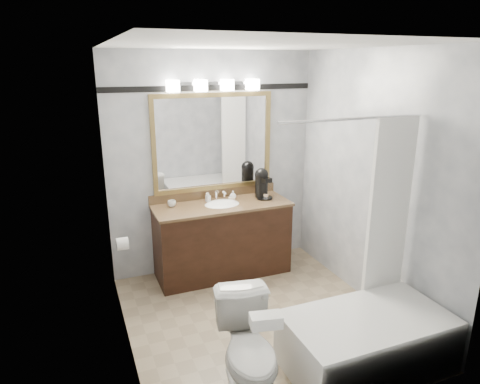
# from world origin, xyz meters

# --- Properties ---
(room) EXTENTS (2.42, 2.62, 2.52)m
(room) POSITION_xyz_m (0.00, 0.00, 1.25)
(room) COLOR gray
(room) RESTS_ON ground
(vanity) EXTENTS (1.53, 0.58, 0.97)m
(vanity) POSITION_xyz_m (0.00, 1.02, 0.44)
(vanity) COLOR black
(vanity) RESTS_ON ground
(mirror) EXTENTS (1.40, 0.04, 1.10)m
(mirror) POSITION_xyz_m (0.00, 1.28, 1.50)
(mirror) COLOR olive
(mirror) RESTS_ON room
(vanity_light_bar) EXTENTS (1.02, 0.14, 0.12)m
(vanity_light_bar) POSITION_xyz_m (0.00, 1.23, 2.13)
(vanity_light_bar) COLOR silver
(vanity_light_bar) RESTS_ON room
(accent_stripe) EXTENTS (2.40, 0.01, 0.06)m
(accent_stripe) POSITION_xyz_m (0.00, 1.29, 2.10)
(accent_stripe) COLOR black
(accent_stripe) RESTS_ON room
(bathtub) EXTENTS (1.30, 0.75, 1.96)m
(bathtub) POSITION_xyz_m (0.55, -0.90, 0.28)
(bathtub) COLOR white
(bathtub) RESTS_ON ground
(tp_roll) EXTENTS (0.11, 0.12, 0.12)m
(tp_roll) POSITION_xyz_m (-1.14, 0.66, 0.70)
(tp_roll) COLOR white
(tp_roll) RESTS_ON room
(toilet) EXTENTS (0.54, 0.79, 0.74)m
(toilet) POSITION_xyz_m (-0.47, -0.86, 0.37)
(toilet) COLOR white
(toilet) RESTS_ON ground
(tissue_box) EXTENTS (0.22, 0.15, 0.08)m
(tissue_box) POSITION_xyz_m (-0.47, -1.12, 0.79)
(tissue_box) COLOR white
(tissue_box) RESTS_ON toilet
(coffee_maker) EXTENTS (0.19, 0.23, 0.35)m
(coffee_maker) POSITION_xyz_m (0.51, 1.07, 1.03)
(coffee_maker) COLOR black
(coffee_maker) RESTS_ON vanity
(cup_left) EXTENTS (0.10, 0.10, 0.07)m
(cup_left) POSITION_xyz_m (-0.54, 1.14, 0.88)
(cup_left) COLOR white
(cup_left) RESTS_ON vanity
(soap_bottle_a) EXTENTS (0.06, 0.06, 0.11)m
(soap_bottle_a) POSITION_xyz_m (-0.11, 1.16, 0.90)
(soap_bottle_a) COLOR white
(soap_bottle_a) RESTS_ON vanity
(soap_bottle_b) EXTENTS (0.09, 0.09, 0.09)m
(soap_bottle_b) POSITION_xyz_m (0.18, 1.15, 0.90)
(soap_bottle_b) COLOR white
(soap_bottle_b) RESTS_ON vanity
(soap_bar) EXTENTS (0.08, 0.06, 0.02)m
(soap_bar) POSITION_xyz_m (0.16, 1.13, 0.86)
(soap_bar) COLOR beige
(soap_bar) RESTS_ON vanity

